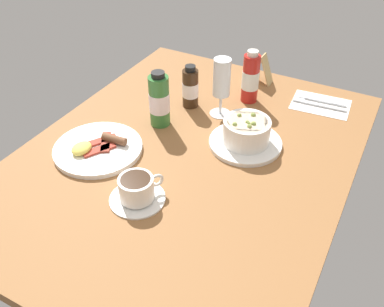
{
  "coord_description": "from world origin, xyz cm",
  "views": [
    {
      "loc": [
        -79.64,
        -43.89,
        71.26
      ],
      "look_at": [
        -4.86,
        -4.04,
        4.77
      ],
      "focal_mm": 39.94,
      "sensor_mm": 36.0,
      "label": 1
    }
  ],
  "objects_px": {
    "coffee_cup": "(137,190)",
    "breakfast_plate": "(98,148)",
    "porridge_bowl": "(246,134)",
    "sauce_bottle_green": "(159,101)",
    "sauce_bottle_brown": "(190,88)",
    "menu_card": "(262,69)",
    "cutlery_setting": "(319,104)",
    "sauce_bottle_red": "(251,78)",
    "wine_glass": "(222,80)"
  },
  "relations": [
    {
      "from": "sauce_bottle_red",
      "to": "sauce_bottle_brown",
      "type": "distance_m",
      "value": 0.19
    },
    {
      "from": "sauce_bottle_red",
      "to": "breakfast_plate",
      "type": "bearing_deg",
      "value": 149.44
    },
    {
      "from": "sauce_bottle_green",
      "to": "sauce_bottle_brown",
      "type": "bearing_deg",
      "value": -13.24
    },
    {
      "from": "sauce_bottle_green",
      "to": "coffee_cup",
      "type": "bearing_deg",
      "value": -158.14
    },
    {
      "from": "sauce_bottle_green",
      "to": "breakfast_plate",
      "type": "height_order",
      "value": "sauce_bottle_green"
    },
    {
      "from": "menu_card",
      "to": "porridge_bowl",
      "type": "bearing_deg",
      "value": -165.71
    },
    {
      "from": "sauce_bottle_green",
      "to": "sauce_bottle_brown",
      "type": "distance_m",
      "value": 0.14
    },
    {
      "from": "wine_glass",
      "to": "coffee_cup",
      "type": "bearing_deg",
      "value": 178.24
    },
    {
      "from": "sauce_bottle_red",
      "to": "menu_card",
      "type": "bearing_deg",
      "value": 4.07
    },
    {
      "from": "wine_glass",
      "to": "sauce_bottle_green",
      "type": "relative_size",
      "value": 1.08
    },
    {
      "from": "sauce_bottle_green",
      "to": "sauce_bottle_red",
      "type": "xyz_separation_m",
      "value": [
        0.25,
        -0.18,
        0.0
      ]
    },
    {
      "from": "porridge_bowl",
      "to": "sauce_bottle_brown",
      "type": "height_order",
      "value": "sauce_bottle_brown"
    },
    {
      "from": "wine_glass",
      "to": "sauce_bottle_red",
      "type": "relative_size",
      "value": 1.07
    },
    {
      "from": "coffee_cup",
      "to": "menu_card",
      "type": "relative_size",
      "value": 1.33
    },
    {
      "from": "coffee_cup",
      "to": "sauce_bottle_brown",
      "type": "height_order",
      "value": "sauce_bottle_brown"
    },
    {
      "from": "cutlery_setting",
      "to": "coffee_cup",
      "type": "distance_m",
      "value": 0.69
    },
    {
      "from": "sauce_bottle_green",
      "to": "menu_card",
      "type": "xyz_separation_m",
      "value": [
        0.38,
        -0.17,
        -0.03
      ]
    },
    {
      "from": "coffee_cup",
      "to": "breakfast_plate",
      "type": "xyz_separation_m",
      "value": [
        0.11,
        0.2,
        -0.02
      ]
    },
    {
      "from": "coffee_cup",
      "to": "sauce_bottle_green",
      "type": "distance_m",
      "value": 0.33
    },
    {
      "from": "wine_glass",
      "to": "breakfast_plate",
      "type": "xyz_separation_m",
      "value": [
        -0.33,
        0.21,
        -0.11
      ]
    },
    {
      "from": "coffee_cup",
      "to": "menu_card",
      "type": "distance_m",
      "value": 0.68
    },
    {
      "from": "cutlery_setting",
      "to": "sauce_bottle_red",
      "type": "height_order",
      "value": "sauce_bottle_red"
    },
    {
      "from": "sauce_bottle_brown",
      "to": "coffee_cup",
      "type": "bearing_deg",
      "value": -168.21
    },
    {
      "from": "cutlery_setting",
      "to": "coffee_cup",
      "type": "bearing_deg",
      "value": 156.98
    },
    {
      "from": "sauce_bottle_red",
      "to": "sauce_bottle_brown",
      "type": "height_order",
      "value": "sauce_bottle_red"
    },
    {
      "from": "porridge_bowl",
      "to": "cutlery_setting",
      "type": "distance_m",
      "value": 0.34
    },
    {
      "from": "cutlery_setting",
      "to": "coffee_cup",
      "type": "relative_size",
      "value": 1.4
    },
    {
      "from": "breakfast_plate",
      "to": "wine_glass",
      "type": "bearing_deg",
      "value": -33.36
    },
    {
      "from": "breakfast_plate",
      "to": "sauce_bottle_brown",
      "type": "bearing_deg",
      "value": -18.82
    },
    {
      "from": "coffee_cup",
      "to": "sauce_bottle_green",
      "type": "relative_size",
      "value": 0.8
    },
    {
      "from": "porridge_bowl",
      "to": "coffee_cup",
      "type": "height_order",
      "value": "porridge_bowl"
    },
    {
      "from": "sauce_bottle_red",
      "to": "menu_card",
      "type": "relative_size",
      "value": 1.69
    },
    {
      "from": "wine_glass",
      "to": "menu_card",
      "type": "height_order",
      "value": "wine_glass"
    },
    {
      "from": "cutlery_setting",
      "to": "breakfast_plate",
      "type": "relative_size",
      "value": 0.78
    },
    {
      "from": "porridge_bowl",
      "to": "sauce_bottle_brown",
      "type": "relative_size",
      "value": 1.47
    },
    {
      "from": "cutlery_setting",
      "to": "breakfast_plate",
      "type": "bearing_deg",
      "value": 138.15
    },
    {
      "from": "coffee_cup",
      "to": "wine_glass",
      "type": "relative_size",
      "value": 0.74
    },
    {
      "from": "sauce_bottle_green",
      "to": "sauce_bottle_red",
      "type": "relative_size",
      "value": 0.99
    },
    {
      "from": "sauce_bottle_brown",
      "to": "breakfast_plate",
      "type": "height_order",
      "value": "sauce_bottle_brown"
    },
    {
      "from": "sauce_bottle_green",
      "to": "menu_card",
      "type": "bearing_deg",
      "value": -24.31
    },
    {
      "from": "sauce_bottle_brown",
      "to": "breakfast_plate",
      "type": "xyz_separation_m",
      "value": [
        -0.33,
        0.11,
        -0.05
      ]
    },
    {
      "from": "coffee_cup",
      "to": "porridge_bowl",
      "type": "bearing_deg",
      "value": -23.8
    },
    {
      "from": "porridge_bowl",
      "to": "sauce_bottle_red",
      "type": "distance_m",
      "value": 0.25
    },
    {
      "from": "porridge_bowl",
      "to": "menu_card",
      "type": "xyz_separation_m",
      "value": [
        0.36,
        0.09,
        0.01
      ]
    },
    {
      "from": "coffee_cup",
      "to": "wine_glass",
      "type": "xyz_separation_m",
      "value": [
        0.43,
        -0.01,
        0.08
      ]
    },
    {
      "from": "coffee_cup",
      "to": "menu_card",
      "type": "height_order",
      "value": "menu_card"
    },
    {
      "from": "porridge_bowl",
      "to": "coffee_cup",
      "type": "distance_m",
      "value": 0.35
    },
    {
      "from": "breakfast_plate",
      "to": "coffee_cup",
      "type": "bearing_deg",
      "value": -117.9
    },
    {
      "from": "porridge_bowl",
      "to": "cutlery_setting",
      "type": "xyz_separation_m",
      "value": [
        0.31,
        -0.13,
        -0.04
      ]
    },
    {
      "from": "coffee_cup",
      "to": "sauce_bottle_brown",
      "type": "relative_size",
      "value": 0.98
    }
  ]
}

